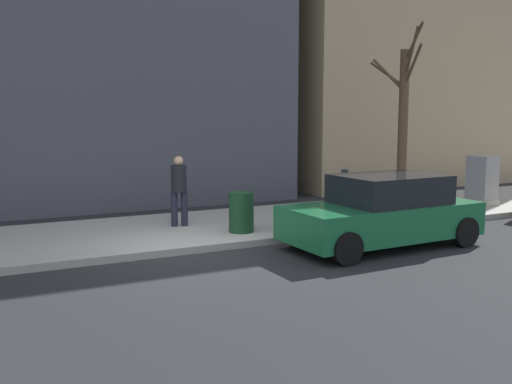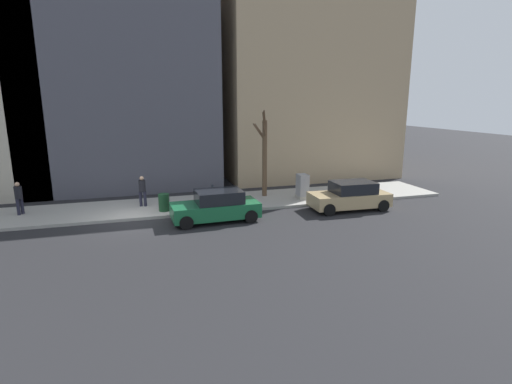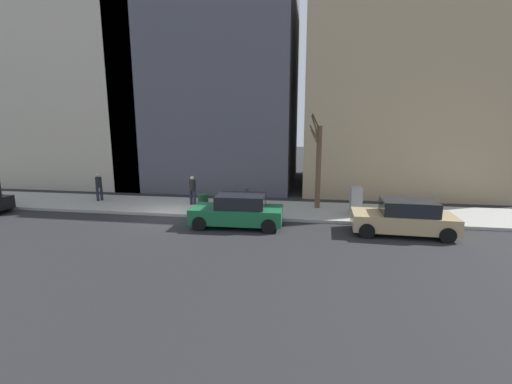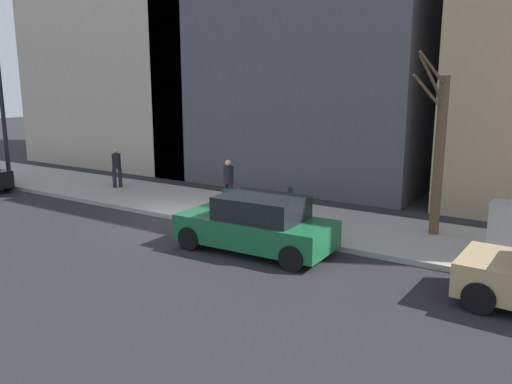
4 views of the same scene
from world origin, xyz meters
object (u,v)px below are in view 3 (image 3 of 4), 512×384
at_px(parking_meter, 247,199).
at_px(pedestrian_midblock, 99,185).
at_px(bare_tree, 318,163).
at_px(parked_car_green, 238,211).
at_px(parked_car_tan, 404,218).
at_px(office_tower_right, 100,69).
at_px(utility_box, 356,201).
at_px(office_tower_left, 392,88).
at_px(office_block_center, 217,11).
at_px(pedestrian_near_meter, 193,189).
at_px(trash_bin, 203,202).

distance_m(parking_meter, pedestrian_midblock, 9.62).
relative_size(parking_meter, bare_tree, 0.26).
bearing_deg(parked_car_green, bare_tree, -46.47).
xyz_separation_m(parked_car_tan, parked_car_green, (0.01, 7.30, 0.00)).
xyz_separation_m(parked_car_green, office_tower_right, (12.89, 14.63, 8.56)).
height_order(pedestrian_midblock, office_tower_right, office_tower_right).
bearing_deg(parked_car_green, utility_box, -68.35).
relative_size(parked_car_green, bare_tree, 0.84).
height_order(parking_meter, office_tower_right, office_tower_right).
relative_size(pedestrian_midblock, office_tower_right, 0.09).
relative_size(parked_car_tan, office_tower_left, 0.29).
bearing_deg(office_block_center, parking_meter, -158.56).
bearing_deg(parked_car_tan, office_tower_right, 61.47).
height_order(pedestrian_near_meter, pedestrian_midblock, same).
bearing_deg(office_tower_left, bare_tree, 149.39).
relative_size(utility_box, office_block_center, 0.05).
bearing_deg(office_tower_left, office_block_center, 91.30).
height_order(parking_meter, utility_box, utility_box).
relative_size(pedestrian_near_meter, office_tower_right, 0.09).
xyz_separation_m(parking_meter, office_block_center, (11.11, 4.36, 12.33)).
xyz_separation_m(parked_car_green, bare_tree, (3.73, -3.66, 1.88)).
xyz_separation_m(pedestrian_midblock, office_block_center, (9.26, -5.08, 12.22)).
bearing_deg(pedestrian_near_meter, bare_tree, 18.66).
bearing_deg(trash_bin, office_tower_right, 48.55).
relative_size(parked_car_tan, trash_bin, 4.73).
bearing_deg(trash_bin, bare_tree, -74.34).
bearing_deg(office_tower_left, parking_meter, 141.67).
bearing_deg(office_tower_right, parked_car_green, -131.40).
xyz_separation_m(utility_box, office_tower_left, (10.57, -3.57, 6.57)).
xyz_separation_m(pedestrian_midblock, office_tower_left, (9.56, -18.47, 6.34)).
distance_m(parking_meter, pedestrian_near_meter, 3.90).
height_order(office_block_center, office_tower_right, office_block_center).
bearing_deg(office_block_center, office_tower_left, -88.70).
relative_size(utility_box, trash_bin, 1.59).
bearing_deg(utility_box, bare_tree, 56.25).
bearing_deg(office_tower_left, pedestrian_near_meter, 127.74).
bearing_deg(pedestrian_midblock, parked_car_green, -78.33).
xyz_separation_m(parked_car_green, office_block_center, (12.71, 4.24, 12.58)).
bearing_deg(parked_car_green, office_tower_left, -37.15).
bearing_deg(office_block_center, office_tower_right, 88.99).
xyz_separation_m(bare_tree, pedestrian_near_meter, (-0.41, 7.03, -1.53)).
height_order(parked_car_tan, pedestrian_near_meter, pedestrian_near_meter).
distance_m(utility_box, office_block_center, 18.89).
distance_m(utility_box, office_tower_right, 24.26).
bearing_deg(parking_meter, office_tower_left, -38.33).
distance_m(trash_bin, pedestrian_near_meter, 1.71).
relative_size(parking_meter, utility_box, 0.94).
distance_m(utility_box, bare_tree, 2.91).
distance_m(parked_car_tan, trash_bin, 9.86).
distance_m(parked_car_green, office_tower_left, 17.26).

